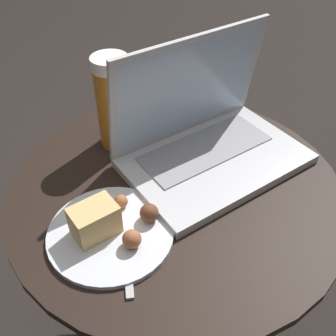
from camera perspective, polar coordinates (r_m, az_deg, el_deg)
ground_plane at (r=1.21m, az=0.73°, el=-21.61°), size 6.00×6.00×0.00m
table at (r=0.88m, az=0.95°, el=-10.04°), size 0.64×0.64×0.55m
napkin at (r=0.69m, az=-8.75°, el=-8.97°), size 0.20×0.18×0.00m
laptop at (r=0.80m, az=5.60°, el=4.60°), size 0.39×0.28×0.24m
beer_glass at (r=0.81m, az=-7.72°, el=9.45°), size 0.07×0.07×0.20m
snack_plate at (r=0.67m, az=-8.60°, el=-8.51°), size 0.21×0.21×0.07m
fork at (r=0.67m, az=-6.10°, el=-10.66°), size 0.12×0.16×0.00m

